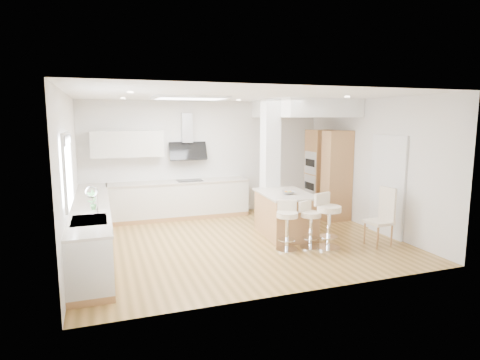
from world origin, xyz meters
name	(u,v)px	position (x,y,z in m)	size (l,w,h in m)	color
ground	(239,241)	(0.00, 0.00, 0.00)	(6.00, 6.00, 0.00)	#AF8240
ceiling	(239,241)	(0.00, 0.00, 0.00)	(6.00, 5.00, 0.02)	white
wall_back	(206,158)	(0.00, 2.50, 1.40)	(6.00, 0.04, 2.80)	silver
wall_left	(69,178)	(-3.00, 0.00, 1.40)	(0.04, 5.00, 2.80)	silver
wall_right	(371,164)	(3.00, 0.00, 1.40)	(0.04, 5.00, 2.80)	silver
skylight	(191,98)	(-0.79, 0.60, 2.77)	(4.10, 2.10, 0.06)	white
window_left	(67,166)	(-2.96, -0.90, 1.69)	(0.06, 1.28, 1.07)	white
doorway_right	(388,187)	(2.97, -0.60, 1.00)	(0.05, 1.00, 2.10)	#4A413A
counter_left	(92,227)	(-2.70, 0.23, 0.46)	(0.63, 4.50, 1.35)	tan
counter_back	(172,190)	(-0.91, 2.22, 0.70)	(3.62, 0.63, 2.50)	tan
pillar	(270,163)	(1.05, 0.95, 1.40)	(0.35, 0.35, 2.80)	white
soffit	(304,109)	(2.10, 1.40, 2.60)	(1.78, 2.20, 0.40)	white
oven_column	(327,174)	(2.68, 1.23, 1.05)	(0.63, 1.21, 2.10)	tan
peninsula	(285,214)	(1.02, 0.07, 0.45)	(1.06, 1.52, 0.95)	tan
bar_stool_a	(287,223)	(0.64, -0.80, 0.51)	(0.53, 0.53, 0.90)	silver
bar_stool_b	(310,222)	(1.09, -0.82, 0.49)	(0.52, 0.52, 0.87)	silver
bar_stool_c	(328,218)	(1.39, -0.95, 0.57)	(0.59, 0.59, 1.02)	silver
dining_chair	(383,214)	(2.49, -1.10, 0.59)	(0.46, 0.46, 1.10)	beige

